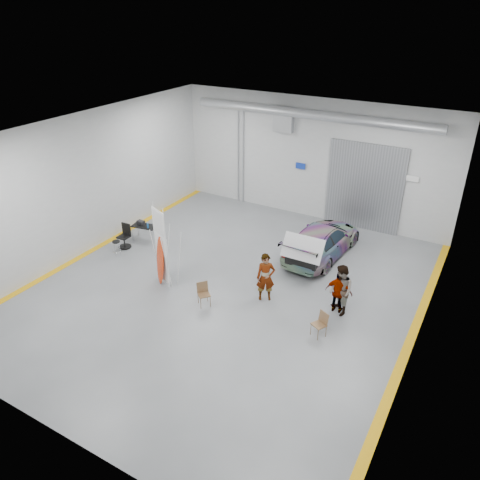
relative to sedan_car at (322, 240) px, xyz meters
The scene contains 13 objects.
ground 4.93m from the sedan_car, 116.24° to the right, with size 16.00×16.00×0.00m, color slate.
room_shell 4.43m from the sedan_car, 131.66° to the right, with size 14.02×16.18×6.01m.
sedan_car is the anchor object (origin of this frame).
person_a 4.30m from the sedan_car, 97.59° to the right, with size 0.69×0.45×1.89m, color #91734F.
person_b 4.29m from the sedan_car, 60.50° to the right, with size 0.93×0.71×1.90m, color #456F7F.
person_c 4.19m from the sedan_car, 61.01° to the right, with size 0.96×0.39×1.65m, color #A55537.
surfboard_display 6.97m from the sedan_car, 130.06° to the right, with size 0.88×0.52×3.33m.
folding_chair_near 6.18m from the sedan_car, 112.12° to the right, with size 0.57×0.67×0.88m.
folding_chair_far 5.66m from the sedan_car, 69.70° to the right, with size 0.55×0.59×0.87m.
shop_stool 8.93m from the sedan_car, 149.67° to the right, with size 0.36×0.36×0.70m.
work_table 8.14m from the sedan_car, 160.34° to the right, with size 1.24×0.76×0.95m.
office_chair 8.76m from the sedan_car, 154.75° to the right, with size 0.58×0.58×1.10m.
trunk_lid 2.33m from the sedan_car, 90.00° to the right, with size 1.66×1.01×0.04m, color silver.
Camera 1 is at (8.04, -12.99, 10.03)m, focal length 35.00 mm.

